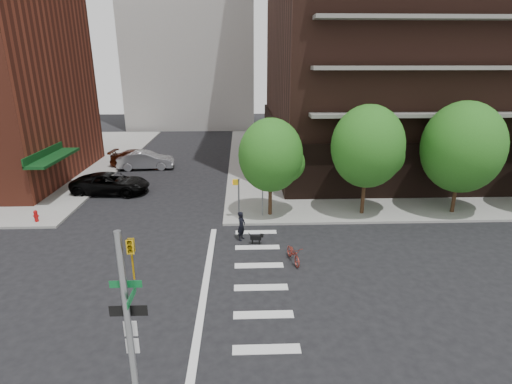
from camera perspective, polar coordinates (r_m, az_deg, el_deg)
ground at (r=18.40m, az=-8.93°, el=-13.52°), size 120.00×120.00×0.00m
sidewalk_ne at (r=44.13m, az=22.51°, el=4.46°), size 39.00×33.00×0.15m
crosswalk at (r=18.26m, az=-1.84°, el=-13.53°), size 3.85×13.00×0.01m
tree_a at (r=24.71m, az=2.11°, el=5.26°), size 4.00×4.00×5.90m
tree_b at (r=25.74m, az=15.65°, el=6.27°), size 4.50×4.50×6.65m
tree_c at (r=28.17m, az=27.40°, el=5.68°), size 5.00×5.00×6.80m
traffic_signal at (r=10.94m, az=-17.03°, el=-22.09°), size 0.90×0.75×6.00m
pedestrian_signal at (r=24.69m, az=-1.75°, el=-0.03°), size 2.18×0.67×2.60m
fire_hydrant at (r=28.06m, az=-28.93°, el=-2.93°), size 0.24×0.24×0.73m
parked_car_black at (r=31.98m, az=-20.02°, el=1.16°), size 3.06×5.85×1.57m
parked_car_maroon at (r=39.03m, az=-16.11°, el=4.59°), size 2.79×5.79×1.62m
parked_car_silver at (r=38.26m, az=-15.45°, el=4.41°), size 2.13×5.17×1.66m
scooter at (r=20.22m, az=5.38°, el=-8.74°), size 0.97×1.85×0.92m
dog_walker at (r=22.36m, az=-2.10°, el=-4.85°), size 0.72×0.62×1.68m
dog at (r=22.01m, az=0.08°, el=-6.52°), size 0.73×0.28×0.61m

